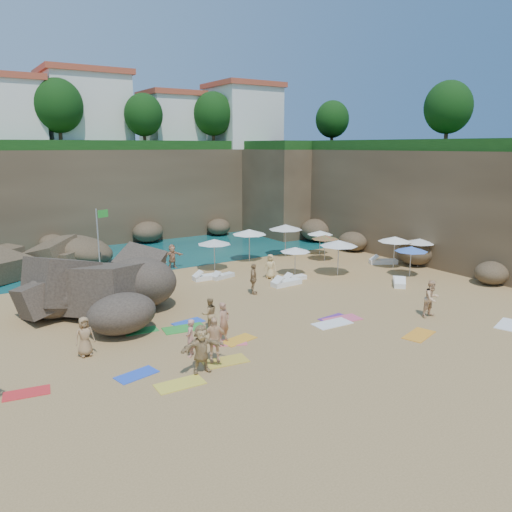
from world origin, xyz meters
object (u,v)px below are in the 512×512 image
parasol_1 (214,242)px  person_stand_3 (253,279)px  person_stand_2 (162,272)px  parasol_2 (320,233)px  flag_pole (100,232)px  parasol_0 (249,232)px  person_stand_6 (190,338)px  person_stand_1 (210,314)px  lounger_0 (208,277)px  person_stand_5 (172,256)px  person_stand_4 (270,266)px  rock_outcrop (109,318)px

parasol_1 → person_stand_3: bearing=-97.2°
person_stand_2 → parasol_2: bearing=-163.7°
flag_pole → parasol_1: flag_pole is taller
parasol_2 → parasol_1: bearing=-179.5°
parasol_1 → parasol_0: bearing=16.7°
person_stand_6 → person_stand_1: bearing=174.3°
parasol_0 → lounger_0: (-4.97, -2.90, -2.04)m
person_stand_5 → person_stand_2: bearing=-125.7°
parasol_0 → person_stand_3: parasol_0 is taller
lounger_0 → person_stand_5: 4.10m
parasol_0 → person_stand_1: (-9.02, -10.91, -1.42)m
parasol_2 → person_stand_5: size_ratio=1.18×
lounger_0 → person_stand_4: (3.48, -1.99, 0.64)m
person_stand_5 → person_stand_6: (-5.41, -14.21, -0.06)m
parasol_2 → person_stand_1: (-14.94, -9.94, -0.96)m
person_stand_2 → person_stand_6: (-3.14, -10.55, -0.03)m
rock_outcrop → parasol_1: parasol_1 is taller
flag_pole → person_stand_2: (2.27, -4.85, -1.96)m
flag_pole → person_stand_3: (5.94, -9.49, -1.88)m
person_stand_3 → person_stand_4: (2.76, 2.32, -0.10)m
flag_pole → parasol_2: flag_pole is taller
parasol_0 → person_stand_4: (-1.49, -4.89, -1.40)m
flag_pole → person_stand_3: bearing=-58.0°
flag_pole → person_stand_1: size_ratio=2.83×
rock_outcrop → person_stand_3: size_ratio=3.99×
person_stand_4 → lounger_0: bearing=-159.6°
flag_pole → person_stand_4: flag_pole is taller
person_stand_1 → person_stand_5: bearing=-96.8°
person_stand_5 → person_stand_6: person_stand_5 is taller
parasol_1 → person_stand_4: (1.97, -3.85, -1.20)m
person_stand_4 → person_stand_5: bearing=175.0°
person_stand_1 → lounger_0: bearing=-107.9°
person_stand_2 → person_stand_5: (2.27, 3.67, 0.03)m
person_stand_3 → person_stand_4: bearing=-14.7°
parasol_2 → rock_outcrop: bearing=-162.6°
rock_outcrop → lounger_0: 8.42m
flag_pole → rock_outcrop: bearing=-104.2°
parasol_2 → person_stand_1: bearing=-146.4°
rock_outcrop → person_stand_1: 5.47m
person_stand_1 → person_stand_2: size_ratio=0.94×
rock_outcrop → flag_pole: flag_pole is taller
parasol_0 → person_stand_5: parasol_0 is taller
flag_pole → person_stand_1: (1.16, -13.18, -2.01)m
rock_outcrop → person_stand_4: size_ratio=4.52×
rock_outcrop → person_stand_2: person_stand_2 is taller
flag_pole → parasol_2: size_ratio=2.19×
person_stand_1 → parasol_0: bearing=-120.7°
parasol_1 → person_stand_6: 14.32m
lounger_0 → person_stand_6: size_ratio=1.23×
parasol_1 → parasol_2: size_ratio=1.15×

